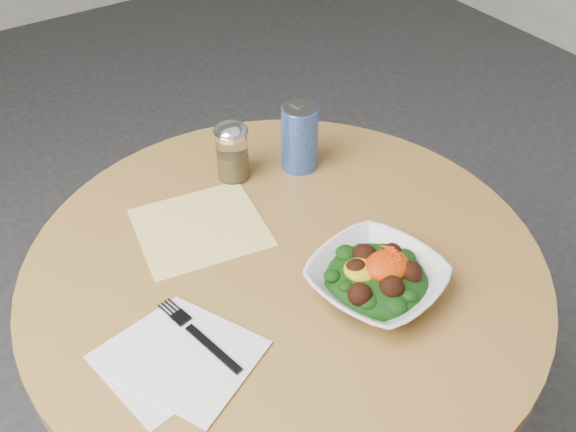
{
  "coord_description": "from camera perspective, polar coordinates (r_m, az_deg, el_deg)",
  "views": [
    {
      "loc": [
        -0.43,
        -0.66,
        1.53
      ],
      "look_at": [
        0.03,
        0.04,
        0.81
      ],
      "focal_mm": 40.0,
      "sensor_mm": 36.0,
      "label": 1
    }
  ],
  "objects": [
    {
      "name": "fork",
      "position": [
        1.0,
        -8.14,
        -10.26
      ],
      "size": [
        0.05,
        0.19,
        0.0
      ],
      "color": "black",
      "rests_on": "table"
    },
    {
      "name": "beverage_can",
      "position": [
        1.28,
        1.04,
        7.01
      ],
      "size": [
        0.07,
        0.07,
        0.14
      ],
      "color": "navy",
      "rests_on": "table"
    },
    {
      "name": "salad_bowl",
      "position": [
        1.05,
        7.89,
        -5.53
      ],
      "size": [
        0.25,
        0.25,
        0.08
      ],
      "color": "white",
      "rests_on": "table"
    },
    {
      "name": "table",
      "position": [
        1.25,
        -0.27,
        -10.35
      ],
      "size": [
        0.9,
        0.9,
        0.75
      ],
      "color": "black",
      "rests_on": "ground"
    },
    {
      "name": "cloth_napkin",
      "position": [
        1.18,
        -7.79,
        -1.02
      ],
      "size": [
        0.25,
        0.24,
        0.0
      ],
      "primitive_type": "cube",
      "rotation": [
        0.0,
        0.0,
        -0.17
      ],
      "color": "#DCAD0B",
      "rests_on": "table"
    },
    {
      "name": "paper_napkins",
      "position": [
        0.98,
        -9.68,
        -12.39
      ],
      "size": [
        0.25,
        0.24,
        0.0
      ],
      "color": "white",
      "rests_on": "table"
    },
    {
      "name": "spice_shaker",
      "position": [
        1.26,
        -4.98,
        5.69
      ],
      "size": [
        0.07,
        0.07,
        0.12
      ],
      "color": "silver",
      "rests_on": "table"
    }
  ]
}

